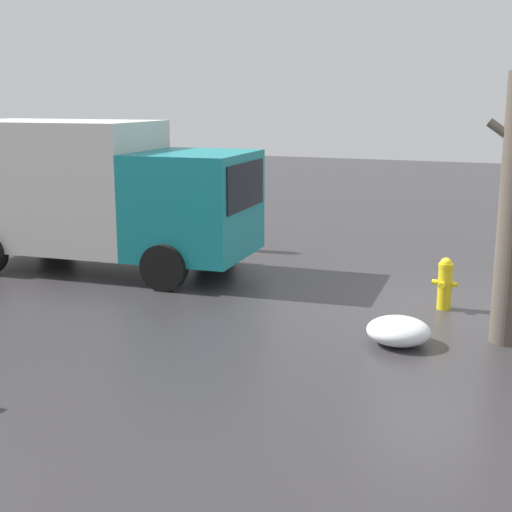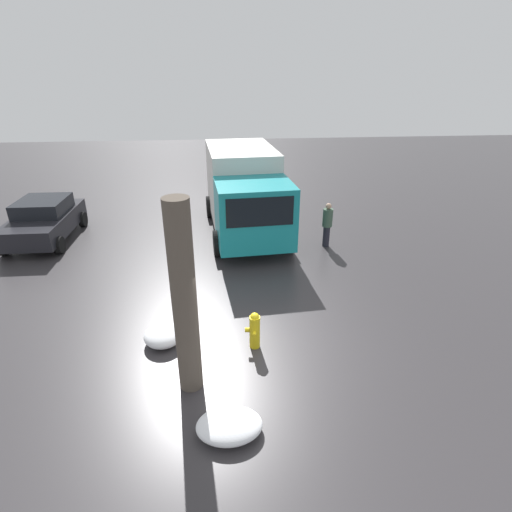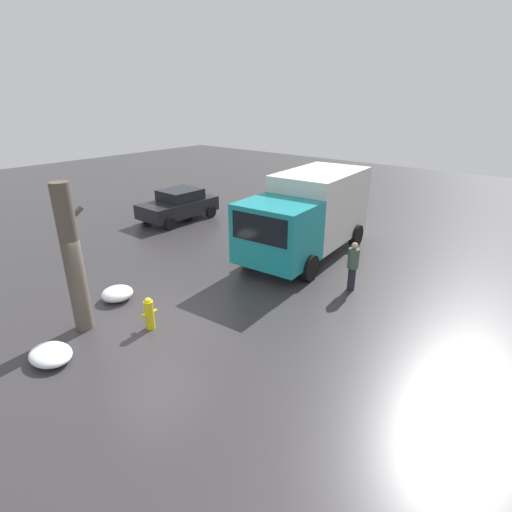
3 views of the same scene
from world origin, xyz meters
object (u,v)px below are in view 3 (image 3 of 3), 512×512
(parked_car, at_px, (179,205))
(delivery_truck, at_px, (308,213))
(pedestrian, at_px, (353,264))
(fire_hydrant, at_px, (149,313))
(tree_trunk, at_px, (73,259))

(parked_car, bearing_deg, delivery_truck, -178.55)
(delivery_truck, xyz_separation_m, pedestrian, (-1.74, -2.81, -0.79))
(delivery_truck, bearing_deg, parked_car, -3.45)
(fire_hydrant, height_order, tree_trunk, tree_trunk)
(tree_trunk, bearing_deg, pedestrian, -34.06)
(tree_trunk, xyz_separation_m, parked_car, (8.24, 5.79, -1.22))
(fire_hydrant, relative_size, tree_trunk, 0.23)
(pedestrian, distance_m, parked_car, 10.40)
(tree_trunk, relative_size, pedestrian, 2.45)
(delivery_truck, bearing_deg, pedestrian, 143.82)
(tree_trunk, height_order, pedestrian, tree_trunk)
(fire_hydrant, distance_m, tree_trunk, 2.34)
(fire_hydrant, xyz_separation_m, tree_trunk, (-1.10, 1.39, 1.52))
(fire_hydrant, xyz_separation_m, pedestrian, (5.52, -3.09, 0.41))
(parked_car, bearing_deg, fire_hydrant, 135.69)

